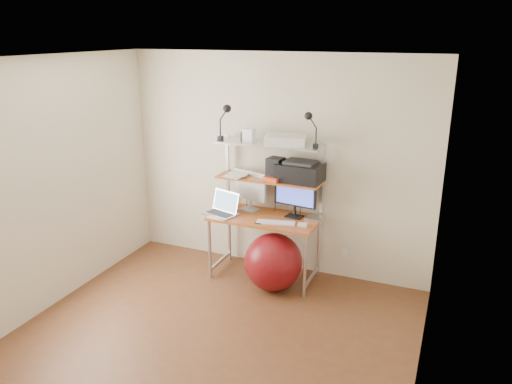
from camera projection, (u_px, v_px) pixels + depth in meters
room at (201, 216)px, 4.11m from camera, size 3.60×3.60×3.60m
computer_desk at (267, 197)px, 5.53m from camera, size 1.20×0.60×1.57m
wall_outlet at (345, 253)px, 5.67m from camera, size 0.08×0.01×0.12m
monitor_silver at (250, 188)px, 5.68m from camera, size 0.44×0.21×0.49m
monitor_black at (295, 195)px, 5.47m from camera, size 0.50×0.16×0.50m
laptop at (223, 209)px, 5.61m from camera, size 0.43×0.39×0.32m
keyboard at (276, 222)px, 5.36m from camera, size 0.43×0.20×0.01m
mouse at (303, 225)px, 5.27m from camera, size 0.10×0.07×0.03m
mac_mini at (315, 218)px, 5.45m from camera, size 0.20×0.20×0.03m
phone at (260, 222)px, 5.38m from camera, size 0.08×0.13×0.01m
printer at (300, 172)px, 5.38m from camera, size 0.50×0.36×0.23m
nas_cube at (275, 168)px, 5.46m from camera, size 0.19×0.19×0.24m
red_box at (272, 179)px, 5.40m from camera, size 0.20×0.16×0.05m
scanner at (285, 140)px, 5.29m from camera, size 0.48×0.37×0.11m
box_white at (249, 135)px, 5.45m from camera, size 0.13×0.11×0.14m
box_grey at (246, 136)px, 5.50m from camera, size 0.10×0.10×0.10m
clip_lamp_left at (226, 114)px, 5.39m from camera, size 0.16×0.09×0.40m
clip_lamp_right at (310, 122)px, 5.08m from camera, size 0.15×0.08×0.37m
exercise_ball at (273, 262)px, 5.41m from camera, size 0.63×0.63×0.63m
paper_stack at (239, 174)px, 5.65m from camera, size 0.29×0.39×0.02m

